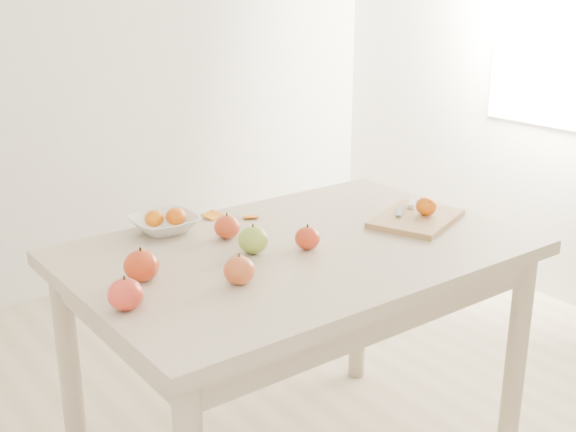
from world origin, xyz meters
TOP-DOWN VIEW (x-y plane):
  - table at (0.00, 0.00)m, footprint 1.20×0.80m
  - cutting_board at (0.40, -0.05)m, footprint 0.33×0.29m
  - board_tangerine at (0.43, -0.06)m, footprint 0.06×0.06m
  - fruit_bowl at (-0.24, 0.32)m, footprint 0.19×0.19m
  - bowl_tangerine_near at (-0.26, 0.33)m, footprint 0.05×0.05m
  - bowl_tangerine_far at (-0.21, 0.30)m, footprint 0.06×0.06m
  - orange_peel_a at (-0.06, 0.34)m, footprint 0.07×0.07m
  - orange_peel_b at (0.02, 0.27)m, footprint 0.06×0.05m
  - paring_knife at (0.44, 0.02)m, footprint 0.16×0.09m
  - apple_green at (-0.13, 0.03)m, footprint 0.08×0.08m
  - apple_red_d at (-0.54, -0.09)m, footprint 0.08×0.08m
  - apple_red_e at (0.00, -0.03)m, footprint 0.07×0.07m
  - apple_red_b at (-0.44, 0.04)m, footprint 0.08×0.08m
  - apple_red_c at (-0.27, -0.12)m, footprint 0.08×0.08m
  - apple_red_a at (-0.12, 0.16)m, footprint 0.07×0.07m

SIDE VIEW (x-z plane):
  - table at x=0.00m, z-range 0.28..1.03m
  - orange_peel_a at x=-0.06m, z-range 0.75..0.76m
  - orange_peel_b at x=0.02m, z-range 0.75..0.76m
  - cutting_board at x=0.40m, z-range 0.75..0.77m
  - fruit_bowl at x=-0.24m, z-range 0.75..0.80m
  - paring_knife at x=0.44m, z-range 0.77..0.78m
  - apple_red_e at x=0.00m, z-range 0.75..0.81m
  - apple_red_a at x=-0.12m, z-range 0.75..0.82m
  - apple_red_c at x=-0.27m, z-range 0.75..0.82m
  - apple_red_d at x=-0.54m, z-range 0.75..0.82m
  - apple_green at x=-0.13m, z-range 0.75..0.82m
  - apple_red_b at x=-0.44m, z-range 0.75..0.83m
  - bowl_tangerine_near at x=-0.26m, z-range 0.77..0.81m
  - bowl_tangerine_far at x=-0.21m, z-range 0.77..0.82m
  - board_tangerine at x=0.43m, z-range 0.77..0.82m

